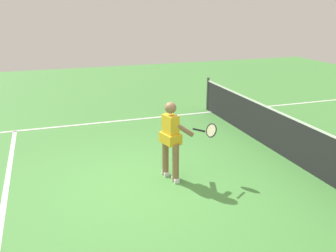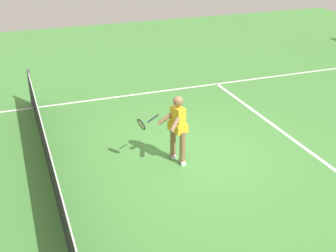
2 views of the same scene
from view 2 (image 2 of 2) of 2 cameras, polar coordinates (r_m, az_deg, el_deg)
ground_plane at (r=10.43m, az=4.00°, el=-3.55°), size 28.32×28.32×0.00m
service_line_marking at (r=11.57m, az=15.24°, el=-1.38°), size 8.31×0.10×0.01m
sideline_right_marking at (r=13.97m, az=-2.92°, el=4.18°), size 0.10×19.79×0.01m
court_net at (r=9.47m, az=-14.89°, el=-4.20°), size 8.99×0.08×1.05m
tennis_player at (r=9.74m, az=1.09°, el=-0.08°), size 0.67×1.06×1.55m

